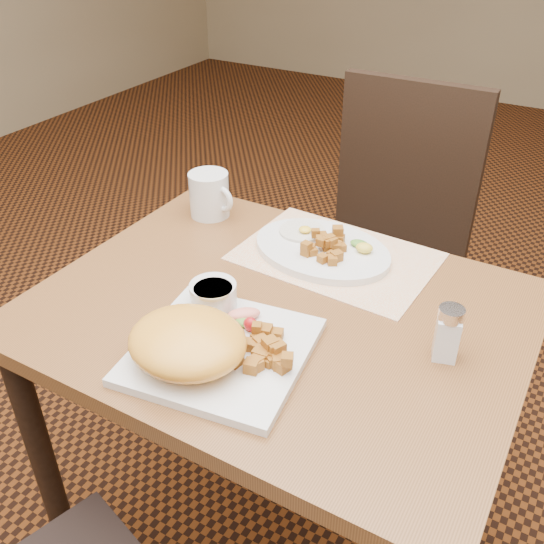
{
  "coord_description": "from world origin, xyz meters",
  "views": [
    {
      "loc": [
        0.45,
        -0.8,
        1.43
      ],
      "look_at": [
        -0.02,
        0.01,
        0.82
      ],
      "focal_mm": 40.0,
      "sensor_mm": 36.0,
      "label": 1
    }
  ],
  "objects": [
    {
      "name": "plate_oval",
      "position": [
        -0.01,
        0.21,
        0.76
      ],
      "size": [
        0.33,
        0.26,
        0.02
      ],
      "primitive_type": null,
      "rotation": [
        0.0,
        0.0,
        -0.11
      ],
      "color": "silver",
      "rests_on": "placemat"
    },
    {
      "name": "fried_egg",
      "position": [
        -0.08,
        0.25,
        0.77
      ],
      "size": [
        0.1,
        0.1,
        0.02
      ],
      "color": "white",
      "rests_on": "plate_oval"
    },
    {
      "name": "ground",
      "position": [
        0.0,
        0.0,
        0.0
      ],
      "size": [
        8.0,
        8.0,
        0.0
      ],
      "primitive_type": "plane",
      "color": "black",
      "rests_on": "ground"
    },
    {
      "name": "plate_square",
      "position": [
        -0.01,
        -0.17,
        0.76
      ],
      "size": [
        0.32,
        0.32,
        0.02
      ],
      "primitive_type": "cube",
      "rotation": [
        0.0,
        0.0,
        0.14
      ],
      "color": "silver",
      "rests_on": "table"
    },
    {
      "name": "hollandaise_mound",
      "position": [
        -0.05,
        -0.22,
        0.8
      ],
      "size": [
        0.2,
        0.18,
        0.07
      ],
      "color": "#F8AA30",
      "rests_on": "plate_square"
    },
    {
      "name": "table",
      "position": [
        0.0,
        0.0,
        0.64
      ],
      "size": [
        0.9,
        0.7,
        0.75
      ],
      "color": "brown",
      "rests_on": "ground"
    },
    {
      "name": "home_fries_ov",
      "position": [
        0.0,
        0.2,
        0.78
      ],
      "size": [
        0.09,
        0.12,
        0.04
      ],
      "color": "#AA661B",
      "rests_on": "plate_oval"
    },
    {
      "name": "garnish_sq",
      "position": [
        -0.02,
        -0.09,
        0.78
      ],
      "size": [
        0.07,
        0.06,
        0.03
      ],
      "color": "#387223",
      "rests_on": "plate_square"
    },
    {
      "name": "home_fries_sq",
      "position": [
        0.07,
        -0.15,
        0.78
      ],
      "size": [
        0.11,
        0.12,
        0.04
      ],
      "color": "#AA661B",
      "rests_on": "plate_square"
    },
    {
      "name": "salt_shaker",
      "position": [
        0.31,
        0.02,
        0.8
      ],
      "size": [
        0.05,
        0.05,
        0.1
      ],
      "color": "white",
      "rests_on": "table"
    },
    {
      "name": "placemat",
      "position": [
        0.02,
        0.22,
        0.75
      ],
      "size": [
        0.41,
        0.3,
        0.0
      ],
      "primitive_type": "cube",
      "rotation": [
        0.0,
        0.0,
        -0.05
      ],
      "color": "white",
      "rests_on": "table"
    },
    {
      "name": "coffee_mug",
      "position": [
        -0.32,
        0.24,
        0.8
      ],
      "size": [
        0.12,
        0.09,
        0.11
      ],
      "color": "silver",
      "rests_on": "table"
    },
    {
      "name": "garnish_ov",
      "position": [
        0.07,
        0.24,
        0.78
      ],
      "size": [
        0.06,
        0.05,
        0.02
      ],
      "color": "#387223",
      "rests_on": "plate_oval"
    },
    {
      "name": "chair_far",
      "position": [
        -0.03,
        0.71,
        0.54
      ],
      "size": [
        0.42,
        0.43,
        0.97
      ],
      "rotation": [
        0.0,
        0.0,
        3.15
      ],
      "color": "black",
      "rests_on": "ground"
    },
    {
      "name": "ramekin",
      "position": [
        -0.09,
        -0.08,
        0.79
      ],
      "size": [
        0.09,
        0.09,
        0.05
      ],
      "color": "silver",
      "rests_on": "plate_square"
    }
  ]
}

